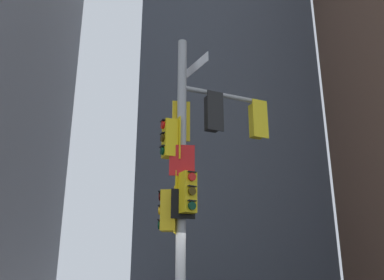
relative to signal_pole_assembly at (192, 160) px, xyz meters
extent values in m
cube|color=#4C5460|center=(3.14, 23.30, 14.63)|extent=(13.07, 13.07, 38.07)
cylinder|color=#9EA0A3|center=(-0.27, -0.21, -0.49)|extent=(0.24, 0.24, 7.82)
cylinder|color=#9EA0A3|center=(0.93, 0.27, 1.98)|extent=(2.45, 1.10, 0.13)
cylinder|color=#9EA0A3|center=(-0.18, 0.70, 0.35)|extent=(0.32, 1.84, 0.13)
cube|color=black|center=(0.64, -0.05, 1.38)|extent=(0.46, 0.21, 1.14)
cube|color=black|center=(0.57, 0.13, 1.38)|extent=(0.44, 0.44, 1.00)
cylinder|color=#360605|center=(0.49, 0.31, 1.73)|extent=(0.21, 0.13, 0.20)
cube|color=black|center=(0.49, 0.32, 1.85)|extent=(0.23, 0.15, 0.02)
cylinder|color=#3C2C06|center=(0.49, 0.31, 1.38)|extent=(0.21, 0.13, 0.20)
cube|color=black|center=(0.49, 0.32, 1.50)|extent=(0.23, 0.15, 0.02)
cylinder|color=#19C672|center=(0.49, 0.31, 1.03)|extent=(0.21, 0.13, 0.20)
cube|color=black|center=(0.49, 0.32, 1.15)|extent=(0.23, 0.15, 0.02)
cube|color=yellow|center=(1.96, 0.49, 1.38)|extent=(0.46, 0.21, 1.14)
cube|color=yellow|center=(1.89, 0.66, 1.38)|extent=(0.44, 0.44, 1.00)
cylinder|color=#360605|center=(1.81, 0.85, 1.73)|extent=(0.21, 0.13, 0.20)
cube|color=black|center=(1.81, 0.85, 1.85)|extent=(0.23, 0.15, 0.02)
cylinder|color=yellow|center=(1.81, 0.85, 1.38)|extent=(0.21, 0.13, 0.20)
cube|color=black|center=(1.81, 0.85, 1.50)|extent=(0.23, 0.15, 0.02)
cylinder|color=#06311C|center=(1.81, 0.85, 1.03)|extent=(0.21, 0.13, 0.20)
cube|color=black|center=(1.81, 0.85, 1.15)|extent=(0.23, 0.15, 0.02)
cube|color=yellow|center=(0.01, 0.68, -0.25)|extent=(0.08, 0.48, 1.14)
cube|color=yellow|center=(-0.18, 0.70, -0.25)|extent=(0.37, 0.37, 1.00)
cylinder|color=#360605|center=(-0.38, 0.72, 0.10)|extent=(0.08, 0.21, 0.20)
cube|color=black|center=(-0.38, 0.72, 0.22)|extent=(0.09, 0.23, 0.02)
cylinder|color=#3C2C06|center=(-0.38, 0.72, -0.25)|extent=(0.08, 0.21, 0.20)
cube|color=black|center=(-0.38, 0.72, -0.13)|extent=(0.09, 0.23, 0.02)
cylinder|color=#19C672|center=(-0.38, 0.72, -0.60)|extent=(0.08, 0.21, 0.20)
cube|color=black|center=(-0.38, 0.72, -0.48)|extent=(0.09, 0.23, 0.02)
cube|color=yellow|center=(-0.39, -0.26, 0.47)|extent=(0.20, 0.46, 1.14)
cube|color=yellow|center=(-0.57, -0.33, 0.47)|extent=(0.44, 0.44, 1.00)
cylinder|color=red|center=(-0.76, -0.40, 0.82)|extent=(0.13, 0.21, 0.20)
cube|color=black|center=(-0.76, -0.40, 0.94)|extent=(0.15, 0.23, 0.02)
cylinder|color=#3C2C06|center=(-0.76, -0.40, 0.47)|extent=(0.13, 0.21, 0.20)
cube|color=black|center=(-0.76, -0.40, 0.59)|extent=(0.15, 0.23, 0.02)
cylinder|color=#06311C|center=(-0.76, -0.40, 0.12)|extent=(0.13, 0.21, 0.20)
cube|color=black|center=(-0.76, -0.40, 0.24)|extent=(0.15, 0.23, 0.02)
cube|color=yellow|center=(-0.21, -0.33, -0.97)|extent=(0.43, 0.27, 1.14)
cube|color=yellow|center=(-0.11, -0.49, -0.97)|extent=(0.46, 0.46, 1.00)
cylinder|color=red|center=(-0.01, -0.67, -0.62)|extent=(0.20, 0.15, 0.20)
cube|color=black|center=(-0.01, -0.67, -0.50)|extent=(0.23, 0.17, 0.02)
cylinder|color=#3C2C06|center=(-0.01, -0.67, -0.97)|extent=(0.20, 0.15, 0.20)
cube|color=black|center=(-0.01, -0.67, -0.85)|extent=(0.23, 0.17, 0.02)
cylinder|color=#06311C|center=(-0.01, -0.67, -1.32)|extent=(0.20, 0.15, 0.20)
cube|color=black|center=(-0.01, -0.67, -1.20)|extent=(0.23, 0.17, 0.02)
cube|color=gold|center=(-0.40, -0.20, -1.35)|extent=(0.09, 0.48, 1.14)
cube|color=gold|center=(-0.59, -0.17, -1.35)|extent=(0.38, 0.38, 1.00)
cylinder|color=#360605|center=(-0.79, -0.15, -1.00)|extent=(0.09, 0.21, 0.20)
cube|color=black|center=(-0.79, -0.15, -0.88)|extent=(0.10, 0.23, 0.02)
cylinder|color=yellow|center=(-0.79, -0.15, -1.35)|extent=(0.09, 0.21, 0.20)
cube|color=black|center=(-0.79, -0.15, -1.23)|extent=(0.10, 0.23, 0.02)
cylinder|color=#06311C|center=(-0.79, -0.15, -1.70)|extent=(0.09, 0.21, 0.20)
cube|color=black|center=(-0.79, -0.15, -1.58)|extent=(0.10, 0.23, 0.02)
cube|color=gold|center=(-0.29, -0.08, 1.06)|extent=(0.48, 0.09, 1.14)
cube|color=gold|center=(-0.31, 0.10, 1.06)|extent=(0.38, 0.38, 1.00)
cylinder|color=red|center=(-0.34, 0.30, 1.41)|extent=(0.21, 0.09, 0.20)
cube|color=black|center=(-0.34, 0.31, 1.53)|extent=(0.23, 0.10, 0.02)
cylinder|color=#3C2C06|center=(-0.34, 0.30, 1.06)|extent=(0.21, 0.09, 0.20)
cube|color=black|center=(-0.34, 0.31, 1.18)|extent=(0.23, 0.10, 0.02)
cylinder|color=#06311C|center=(-0.34, 0.30, 0.71)|extent=(0.21, 0.09, 0.20)
cube|color=black|center=(-0.34, 0.31, 0.83)|extent=(0.23, 0.10, 0.02)
cube|color=white|center=(0.04, -0.05, 2.66)|extent=(0.77, 1.40, 0.28)
cube|color=#19479E|center=(0.04, -0.05, 2.66)|extent=(0.75, 1.37, 0.24)
cube|color=red|center=(-0.26, -0.43, -0.13)|extent=(0.64, 0.06, 0.80)
cube|color=white|center=(-0.26, -0.43, -0.13)|extent=(0.60, 0.05, 0.76)
cube|color=black|center=(-0.22, -0.43, -1.23)|extent=(0.59, 0.15, 0.72)
cube|color=white|center=(-0.22, -0.43, -1.23)|extent=(0.55, 0.14, 0.68)
camera|label=1|loc=(-0.25, -10.55, -3.06)|focal=39.39mm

